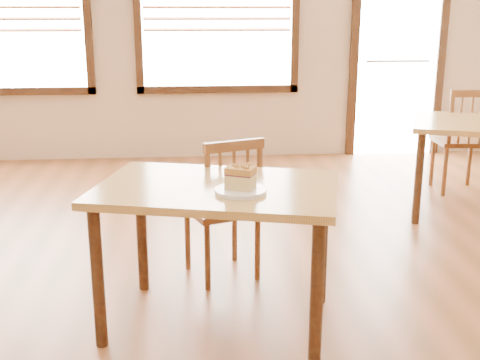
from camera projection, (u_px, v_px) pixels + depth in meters
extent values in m
plane|color=brown|center=(200.00, 344.00, 2.96)|extent=(8.00, 8.00, 0.00)
plane|color=beige|center=(189.00, 19.00, 6.39)|extent=(7.00, 0.00, 7.00)
cube|color=#37210F|center=(12.00, 91.00, 6.40)|extent=(1.76, 0.06, 0.08)
cube|color=#A25626|center=(3.00, 7.00, 6.14)|extent=(1.56, 0.05, 0.03)
cube|color=#A25626|center=(4.00, 19.00, 6.17)|extent=(1.56, 0.05, 0.03)
cube|color=#A25626|center=(5.00, 30.00, 6.20)|extent=(1.56, 0.05, 0.03)
cube|color=white|center=(217.00, 0.00, 6.35)|extent=(1.60, 0.02, 1.80)
cube|color=#37210F|center=(218.00, 89.00, 6.58)|extent=(1.76, 0.06, 0.08)
cube|color=#37210F|center=(137.00, 0.00, 6.26)|extent=(0.08, 0.06, 1.96)
cube|color=#37210F|center=(296.00, 0.00, 6.40)|extent=(0.08, 0.06, 1.96)
cube|color=#A25626|center=(217.00, 7.00, 6.32)|extent=(1.56, 0.05, 0.03)
cube|color=#A25626|center=(217.00, 18.00, 6.35)|extent=(1.56, 0.05, 0.03)
cube|color=#A25626|center=(218.00, 30.00, 6.39)|extent=(1.56, 0.05, 0.03)
cube|color=white|center=(397.00, 56.00, 6.67)|extent=(0.90, 0.02, 2.20)
cube|color=#37210F|center=(354.00, 57.00, 6.62)|extent=(0.09, 0.06, 2.20)
cube|color=#37210F|center=(441.00, 56.00, 6.70)|extent=(0.09, 0.06, 2.20)
cylinder|color=#B2B2B7|center=(398.00, 61.00, 6.66)|extent=(0.72, 0.03, 0.03)
cube|color=tan|center=(217.00, 189.00, 2.97)|extent=(1.33, 1.05, 0.04)
cylinder|color=#37210F|center=(98.00, 278.00, 2.85)|extent=(0.06, 0.06, 0.71)
cylinder|color=#37210F|center=(317.00, 295.00, 2.68)|extent=(0.06, 0.06, 0.71)
cylinder|color=#37210F|center=(142.00, 231.00, 3.46)|extent=(0.06, 0.06, 0.71)
cylinder|color=#37210F|center=(322.00, 243.00, 3.29)|extent=(0.06, 0.06, 0.71)
cube|color=brown|center=(222.00, 208.00, 3.63)|extent=(0.52, 0.52, 0.04)
cylinder|color=brown|center=(235.00, 232.00, 3.90)|extent=(0.03, 0.03, 0.41)
cylinder|color=brown|center=(188.00, 240.00, 3.77)|extent=(0.03, 0.03, 0.41)
cylinder|color=brown|center=(257.00, 249.00, 3.62)|extent=(0.03, 0.03, 0.41)
cylinder|color=brown|center=(208.00, 258.00, 3.48)|extent=(0.03, 0.03, 0.41)
cylinder|color=brown|center=(260.00, 177.00, 3.48)|extent=(0.03, 0.03, 0.44)
cylinder|color=brown|center=(208.00, 184.00, 3.35)|extent=(0.03, 0.03, 0.44)
cube|color=brown|center=(234.00, 146.00, 3.36)|extent=(0.35, 0.16, 0.06)
cylinder|color=brown|center=(248.00, 180.00, 3.45)|extent=(0.02, 0.02, 0.38)
cylinder|color=brown|center=(234.00, 182.00, 3.42)|extent=(0.02, 0.02, 0.38)
cylinder|color=brown|center=(220.00, 184.00, 3.38)|extent=(0.02, 0.02, 0.38)
cylinder|color=#37210F|center=(419.00, 179.00, 4.55)|extent=(0.06, 0.06, 0.71)
cylinder|color=#37210F|center=(420.00, 157.00, 5.25)|extent=(0.06, 0.06, 0.71)
cube|color=brown|center=(460.00, 141.00, 5.38)|extent=(0.46, 0.46, 0.04)
cylinder|color=brown|center=(469.00, 163.00, 5.62)|extent=(0.04, 0.04, 0.44)
cylinder|color=brown|center=(432.00, 163.00, 5.61)|extent=(0.04, 0.04, 0.44)
cylinder|color=brown|center=(445.00, 173.00, 5.28)|extent=(0.04, 0.04, 0.44)
cylinder|color=brown|center=(451.00, 119.00, 5.13)|extent=(0.04, 0.04, 0.47)
cube|color=brown|center=(474.00, 93.00, 5.07)|extent=(0.39, 0.07, 0.06)
cylinder|color=brown|center=(471.00, 120.00, 5.13)|extent=(0.02, 0.02, 0.41)
cylinder|color=brown|center=(460.00, 120.00, 5.13)|extent=(0.02, 0.02, 0.41)
cylinder|color=white|center=(241.00, 191.00, 2.83)|extent=(0.25, 0.25, 0.02)
cylinder|color=white|center=(241.00, 192.00, 2.83)|extent=(0.17, 0.17, 0.01)
cube|color=#DDBB7D|center=(241.00, 182.00, 2.82)|extent=(0.16, 0.14, 0.07)
cube|color=#4F1634|center=(241.00, 174.00, 2.81)|extent=(0.15, 0.14, 0.01)
cube|color=#B87E3A|center=(241.00, 170.00, 2.81)|extent=(0.16, 0.14, 0.03)
sphere|color=#B87E3A|center=(240.00, 168.00, 2.78)|extent=(0.02, 0.02, 0.02)
sphere|color=#B87E3A|center=(230.00, 167.00, 2.79)|extent=(0.02, 0.02, 0.02)
sphere|color=#B87E3A|center=(233.00, 166.00, 2.81)|extent=(0.02, 0.02, 0.02)
sphere|color=#B87E3A|center=(241.00, 164.00, 2.84)|extent=(0.02, 0.02, 0.02)
sphere|color=#B87E3A|center=(245.00, 167.00, 2.79)|extent=(0.02, 0.02, 0.02)
sphere|color=#B87E3A|center=(237.00, 165.00, 2.81)|extent=(0.02, 0.02, 0.02)
sphere|color=#B87E3A|center=(231.00, 166.00, 2.80)|extent=(0.02, 0.02, 0.02)
sphere|color=#B87E3A|center=(247.00, 165.00, 2.81)|extent=(0.02, 0.02, 0.02)
sphere|color=#B87E3A|center=(243.00, 168.00, 2.76)|extent=(0.03, 0.03, 0.03)
sphere|color=#B87E3A|center=(237.00, 167.00, 2.80)|extent=(0.01, 0.01, 0.01)
sphere|color=#B87E3A|center=(253.00, 167.00, 2.80)|extent=(0.02, 0.02, 0.02)
sphere|color=#B87E3A|center=(236.00, 164.00, 2.84)|extent=(0.02, 0.02, 0.02)
sphere|color=#B87E3A|center=(234.00, 167.00, 2.78)|extent=(0.02, 0.02, 0.02)
sphere|color=#B87E3A|center=(250.00, 168.00, 2.76)|extent=(0.02, 0.02, 0.02)
sphere|color=#B87E3A|center=(246.00, 165.00, 2.83)|extent=(0.02, 0.02, 0.02)
sphere|color=#B87E3A|center=(245.00, 167.00, 2.78)|extent=(0.02, 0.02, 0.02)
sphere|color=#B87E3A|center=(226.00, 169.00, 2.80)|extent=(0.01, 0.01, 0.01)
sphere|color=#B87E3A|center=(229.00, 166.00, 2.85)|extent=(0.01, 0.01, 0.01)
sphere|color=#B87E3A|center=(224.00, 177.00, 2.81)|extent=(0.02, 0.02, 0.02)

